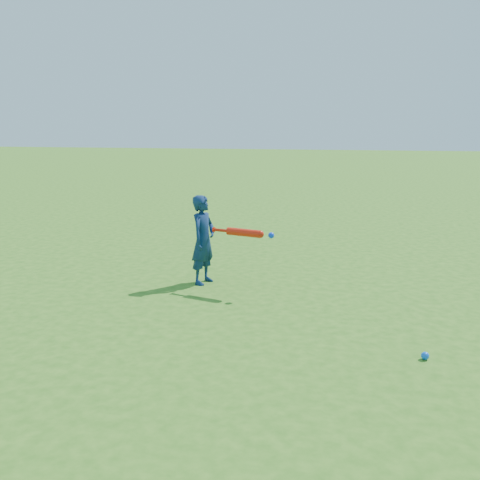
% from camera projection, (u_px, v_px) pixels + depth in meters
% --- Properties ---
extents(ground, '(80.00, 80.00, 0.00)m').
position_uv_depth(ground, '(238.00, 290.00, 6.26)').
color(ground, '#316A19').
rests_on(ground, ground).
extents(child, '(0.34, 0.44, 1.08)m').
position_uv_depth(child, '(203.00, 240.00, 6.45)').
color(child, '#11274F').
rests_on(child, ground).
extents(ground_ball_blue, '(0.07, 0.07, 0.07)m').
position_uv_depth(ground_ball_blue, '(425.00, 356.00, 4.39)').
color(ground_ball_blue, blue).
rests_on(ground_ball_blue, ground).
extents(bat_swing, '(0.77, 0.24, 0.09)m').
position_uv_depth(bat_swing, '(246.00, 233.00, 6.10)').
color(bat_swing, red).
rests_on(bat_swing, ground).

